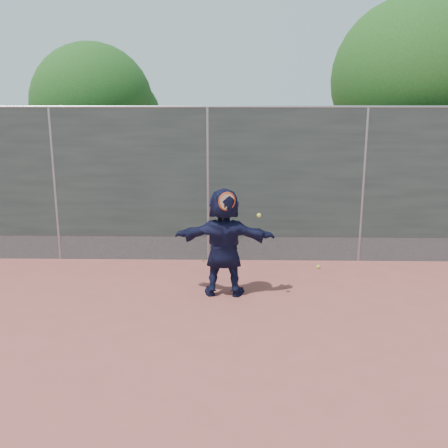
{
  "coord_description": "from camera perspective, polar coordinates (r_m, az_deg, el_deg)",
  "views": [
    {
      "loc": [
        0.51,
        -6.08,
        3.06
      ],
      "look_at": [
        0.35,
        1.66,
        1.18
      ],
      "focal_mm": 40.0,
      "sensor_mm": 36.0,
      "label": 1
    }
  ],
  "objects": [
    {
      "name": "weed_clump",
      "position": [
        9.91,
        -0.11,
        -3.57
      ],
      "size": [
        0.68,
        0.07,
        0.3
      ],
      "color": "#387226",
      "rests_on": "ground"
    },
    {
      "name": "ball_ground",
      "position": [
        9.7,
        10.72,
        -4.82
      ],
      "size": [
        0.07,
        0.07,
        0.07
      ],
      "primitive_type": "sphere",
      "color": "#BFDD31",
      "rests_on": "ground"
    },
    {
      "name": "swing_action",
      "position": [
        7.69,
        0.69,
        2.32
      ],
      "size": [
        0.67,
        0.16,
        0.51
      ],
      "color": "#D44213",
      "rests_on": "ground"
    },
    {
      "name": "fence",
      "position": [
        9.71,
        -1.84,
        4.84
      ],
      "size": [
        20.0,
        0.06,
        3.03
      ],
      "color": "#38423D",
      "rests_on": "ground"
    },
    {
      "name": "tree_left",
      "position": [
        13.07,
        -14.04,
        12.68
      ],
      "size": [
        3.15,
        3.0,
        4.53
      ],
      "color": "#382314",
      "rests_on": "ground"
    },
    {
      "name": "tree_right",
      "position": [
        12.55,
        21.35,
        14.67
      ],
      "size": [
        3.78,
        3.6,
        5.39
      ],
      "color": "#382314",
      "rests_on": "ground"
    },
    {
      "name": "player",
      "position": [
        8.04,
        -0.0,
        -2.05
      ],
      "size": [
        1.67,
        0.6,
        1.78
      ],
      "primitive_type": "imported",
      "rotation": [
        0.0,
        0.0,
        3.1
      ],
      "color": "black",
      "rests_on": "ground"
    },
    {
      "name": "ground",
      "position": [
        6.82,
        -3.32,
        -13.05
      ],
      "size": [
        80.0,
        80.0,
        0.0
      ],
      "primitive_type": "plane",
      "color": "#9E4C42",
      "rests_on": "ground"
    }
  ]
}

